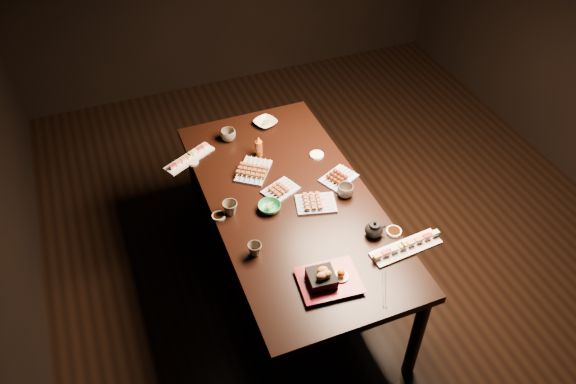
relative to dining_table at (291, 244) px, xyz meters
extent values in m
plane|color=black|center=(0.47, 0.06, -0.38)|extent=(5.00, 5.00, 0.00)
cube|color=black|center=(0.00, 0.00, 0.00)|extent=(1.39, 1.98, 0.75)
imported|color=#2E8E59|center=(-0.14, -0.03, 0.39)|extent=(0.17, 0.17, 0.04)
imported|color=beige|center=(0.11, 0.73, 0.39)|extent=(0.19, 0.19, 0.03)
imported|color=#4E473C|center=(-0.32, -0.31, 0.41)|extent=(0.10, 0.10, 0.07)
imported|color=#4E473C|center=(0.30, -0.08, 0.41)|extent=(0.13, 0.13, 0.07)
imported|color=#4E473C|center=(-0.35, 0.03, 0.41)|extent=(0.11, 0.11, 0.08)
imported|color=#4E473C|center=(-0.17, 0.67, 0.41)|extent=(0.12, 0.12, 0.08)
cylinder|color=brown|center=(-0.04, 0.45, 0.44)|extent=(0.06, 0.06, 0.14)
cylinder|color=white|center=(-0.42, 0.02, 0.38)|extent=(0.10, 0.10, 0.01)
cylinder|color=white|center=(0.29, 0.31, 0.38)|extent=(0.12, 0.12, 0.02)
cylinder|color=white|center=(0.42, -0.43, 0.38)|extent=(0.09, 0.09, 0.01)
cylinder|color=white|center=(-0.44, 0.53, 0.38)|extent=(0.09, 0.09, 0.01)
camera|label=1|loc=(-0.86, -2.14, 2.59)|focal=35.00mm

